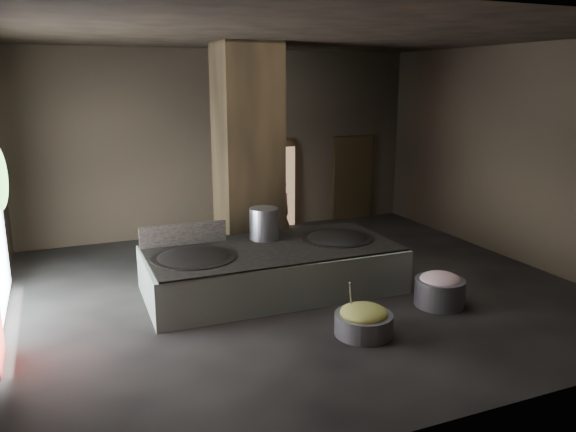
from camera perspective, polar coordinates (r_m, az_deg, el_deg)
name	(u,v)px	position (r m, az deg, el deg)	size (l,w,h in m)	color
floor	(298,291)	(10.54, 1.00, -7.59)	(10.00, 9.00, 0.10)	black
ceiling	(299,32)	(9.86, 1.12, 18.20)	(10.00, 9.00, 0.10)	black
back_wall	(225,143)	(14.19, -6.41, 7.42)	(10.00, 0.10, 4.50)	black
front_wall	(474,230)	(6.14, 18.40, -1.36)	(10.00, 0.10, 4.50)	black
right_wall	(518,154)	(12.82, 22.32, 5.83)	(0.10, 9.00, 4.50)	black
pillar	(248,156)	(11.59, -4.11, 6.09)	(1.20, 1.20, 4.50)	black
hearth_platform	(272,269)	(10.31, -1.60, -5.45)	(4.56, 2.18, 0.79)	beige
platform_cap	(272,247)	(10.18, -1.61, -3.22)	(4.46, 2.14, 0.03)	black
wok_left	(194,261)	(9.75, -9.51, -4.57)	(1.44, 1.44, 0.40)	black
wok_left_rim	(194,257)	(9.73, -9.52, -4.18)	(1.47, 1.47, 0.05)	black
wok_right	(337,242)	(10.78, 5.01, -2.66)	(1.34, 1.34, 0.38)	black
wok_right_rim	(337,239)	(10.76, 5.02, -2.31)	(1.37, 1.37, 0.05)	black
stock_pot	(264,223)	(10.61, -2.44, -0.76)	(0.55, 0.55, 0.59)	#A3A6AA
splash_guard	(183,234)	(10.42, -10.59, -1.82)	(1.59, 0.06, 0.40)	black
cook	(279,215)	(12.56, -0.93, 0.09)	(0.60, 0.39, 1.65)	brown
veg_basin	(363,324)	(8.74, 7.68, -10.82)	(0.89, 0.89, 0.33)	slate
veg_fill	(364,313)	(8.67, 7.72, -9.70)	(0.73, 0.73, 0.22)	#729448
ladle	(351,298)	(8.64, 6.38, -8.30)	(0.03, 0.03, 0.70)	#A3A6AA
meat_basin	(440,292)	(10.03, 15.14, -7.48)	(0.85, 0.85, 0.47)	slate
meat_fill	(440,280)	(9.96, 15.22, -6.31)	(0.70, 0.70, 0.27)	#C07378
doorway_near	(272,185)	(14.64, -1.67, 3.14)	(1.18, 0.08, 2.38)	black
doorway_near_glow	(279,187)	(14.62, -0.92, 2.93)	(0.88, 0.04, 2.08)	#8C6647
doorway_far	(353,179)	(15.65, 6.58, 3.74)	(1.18, 0.08, 2.38)	black
doorway_far_glow	(359,179)	(15.94, 7.23, 3.72)	(0.84, 0.04, 1.99)	#8C6647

